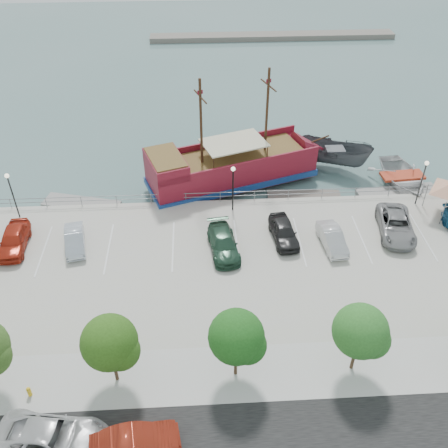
{
  "coord_description": "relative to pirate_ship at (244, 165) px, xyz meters",
  "views": [
    {
      "loc": [
        -2.71,
        -27.92,
        25.36
      ],
      "look_at": [
        -1.0,
        2.0,
        2.0
      ],
      "focal_mm": 40.0,
      "sensor_mm": 36.0,
      "label": 1
    }
  ],
  "objects": [
    {
      "name": "ground",
      "position": [
        -1.52,
        -12.28,
        -1.92
      ],
      "size": [
        160.0,
        160.0,
        0.0
      ],
      "primitive_type": "plane",
      "color": "#496E69"
    },
    {
      "name": "sidewalk",
      "position": [
        -1.52,
        -22.28,
        -0.9
      ],
      "size": [
        100.0,
        4.0,
        0.05
      ],
      "primitive_type": "cube",
      "color": "#BDBDBC",
      "rests_on": "land_slab"
    },
    {
      "name": "seawall_railing",
      "position": [
        -1.52,
        -4.48,
        -0.39
      ],
      "size": [
        50.0,
        0.06,
        1.0
      ],
      "color": "slate",
      "rests_on": "land_slab"
    },
    {
      "name": "far_shore",
      "position": [
        8.48,
        42.72,
        -1.52
      ],
      "size": [
        40.0,
        3.0,
        0.8
      ],
      "primitive_type": "cube",
      "color": "#6C6659",
      "rests_on": "ground"
    },
    {
      "name": "pirate_ship",
      "position": [
        0.0,
        0.0,
        0.0
      ],
      "size": [
        18.46,
        10.42,
        11.45
      ],
      "rotation": [
        0.0,
        0.0,
        0.33
      ],
      "color": "maroon",
      "rests_on": "ground"
    },
    {
      "name": "patrol_boat",
      "position": [
        9.1,
        2.08,
        -0.51
      ],
      "size": [
        7.76,
        5.72,
        2.82
      ],
      "primitive_type": "imported",
      "rotation": [
        0.0,
        0.0,
        1.11
      ],
      "color": "#474A4F",
      "rests_on": "ground"
    },
    {
      "name": "speedboat",
      "position": [
        14.85,
        -1.39,
        -1.19
      ],
      "size": [
        5.59,
        7.43,
        1.46
      ],
      "primitive_type": "imported",
      "rotation": [
        0.0,
        0.0,
        0.08
      ],
      "color": "silver",
      "rests_on": "ground"
    },
    {
      "name": "dock_west",
      "position": [
        -14.96,
        -3.08,
        -1.72
      ],
      "size": [
        7.21,
        3.71,
        0.4
      ],
      "primitive_type": "cube",
      "rotation": [
        0.0,
        0.0,
        -0.26
      ],
      "color": "gray",
      "rests_on": "ground"
    },
    {
      "name": "dock_mid",
      "position": [
        5.28,
        -3.08,
        -1.73
      ],
      "size": [
        6.77,
        2.34,
        0.38
      ],
      "primitive_type": "cube",
      "rotation": [
        0.0,
        0.0,
        -0.07
      ],
      "color": "#6B6258",
      "rests_on": "ground"
    },
    {
      "name": "dock_east",
      "position": [
        14.05,
        -3.08,
        -1.7
      ],
      "size": [
        7.75,
        2.96,
        0.43
      ],
      "primitive_type": "cube",
      "rotation": [
        0.0,
        0.0,
        0.11
      ],
      "color": "gray",
      "rests_on": "ground"
    },
    {
      "name": "street_van",
      "position": [
        -12.32,
        -26.29,
        -0.09
      ],
      "size": [
        6.32,
        3.71,
        1.65
      ],
      "primitive_type": "imported",
      "rotation": [
        0.0,
        0.0,
        1.4
      ],
      "color": "#BCBCBC",
      "rests_on": "street"
    },
    {
      "name": "street_sedan",
      "position": [
        -8.03,
        -26.71,
        -0.16
      ],
      "size": [
        4.83,
        2.36,
        1.52
      ],
      "primitive_type": "imported",
      "rotation": [
        0.0,
        0.0,
        1.74
      ],
      "color": "maroon",
      "rests_on": "street"
    },
    {
      "name": "fire_hydrant",
      "position": [
        -14.38,
        -23.08,
        -0.52
      ],
      "size": [
        0.25,
        0.25,
        0.72
      ],
      "rotation": [
        0.0,
        0.0,
        -0.29
      ],
      "color": "gold",
      "rests_on": "sidewalk"
    },
    {
      "name": "lamp_post_left",
      "position": [
        -19.52,
        -5.78,
        2.02
      ],
      "size": [
        0.36,
        0.36,
        4.28
      ],
      "color": "black",
      "rests_on": "land_slab"
    },
    {
      "name": "lamp_post_mid",
      "position": [
        -1.52,
        -5.78,
        2.02
      ],
      "size": [
        0.36,
        0.36,
        4.28
      ],
      "color": "black",
      "rests_on": "land_slab"
    },
    {
      "name": "lamp_post_right",
      "position": [
        14.48,
        -5.78,
        2.02
      ],
      "size": [
        0.36,
        0.36,
        4.28
      ],
      "color": "black",
      "rests_on": "land_slab"
    },
    {
      "name": "tree_c",
      "position": [
        -9.37,
        -22.36,
        2.38
      ],
      "size": [
        3.3,
        3.2,
        5.0
      ],
      "color": "#473321",
      "rests_on": "sidewalk"
    },
    {
      "name": "tree_d",
      "position": [
        -2.37,
        -22.36,
        2.38
      ],
      "size": [
        3.3,
        3.2,
        5.0
      ],
      "color": "#473321",
      "rests_on": "sidewalk"
    },
    {
      "name": "tree_e",
      "position": [
        4.63,
        -22.36,
        2.38
      ],
      "size": [
        3.3,
        3.2,
        5.0
      ],
      "color": "#473321",
      "rests_on": "sidewalk"
    },
    {
      "name": "parked_car_a",
      "position": [
        -18.75,
        -9.76,
        -0.12
      ],
      "size": [
        2.12,
        4.79,
        1.6
      ],
      "primitive_type": "imported",
      "rotation": [
        0.0,
        0.0,
        0.05
      ],
      "color": "#AD2915",
      "rests_on": "land_slab"
    },
    {
      "name": "parked_car_b",
      "position": [
        -14.08,
        -9.93,
        -0.25
      ],
      "size": [
        2.21,
        4.25,
        1.33
      ],
      "primitive_type": "imported",
      "rotation": [
        0.0,
        0.0,
        0.21
      ],
      "color": "silver",
      "rests_on": "land_slab"
    },
    {
      "name": "parked_car_d",
      "position": [
        -2.61,
        -11.06,
        -0.19
      ],
      "size": [
        2.66,
        5.22,
        1.45
      ],
      "primitive_type": "imported",
      "rotation": [
        0.0,
        0.0,
        0.13
      ],
      "color": "#234632",
      "rests_on": "land_slab"
    },
    {
      "name": "parked_car_e",
      "position": [
        2.22,
        -9.93,
        -0.16
      ],
      "size": [
        2.23,
        4.61,
        1.52
      ],
      "primitive_type": "imported",
      "rotation": [
        0.0,
        0.0,
        0.1
      ],
      "color": "black",
      "rests_on": "land_slab"
    },
    {
      "name": "parked_car_f",
      "position": [
        5.88,
        -10.92,
        -0.23
      ],
      "size": [
        1.87,
        4.29,
        1.37
      ],
      "primitive_type": "imported",
      "rotation": [
        0.0,
        0.0,
        0.1
      ],
      "color": "silver",
      "rests_on": "land_slab"
    },
    {
      "name": "parked_car_g",
      "position": [
        11.32,
        -9.66,
        -0.14
      ],
      "size": [
        3.45,
        5.93,
        1.55
      ],
      "primitive_type": "imported",
      "rotation": [
        0.0,
        0.0,
        -0.16
      ],
      "color": "gray",
      "rests_on": "land_slab"
    }
  ]
}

